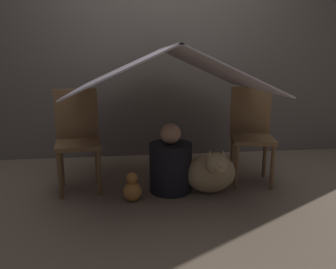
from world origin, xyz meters
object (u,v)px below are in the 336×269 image
object	(u,v)px
chair_right	(251,131)
person_front	(171,164)
chair_left	(78,136)
dog	(212,172)

from	to	relation	value
chair_right	person_front	world-z (taller)	chair_right
chair_left	chair_right	world-z (taller)	same
chair_left	dog	xyz separation A→B (m)	(1.10, -0.28, -0.27)
person_front	dog	xyz separation A→B (m)	(0.33, -0.11, -0.04)
chair_right	dog	xyz separation A→B (m)	(-0.43, -0.28, -0.27)
person_front	dog	bearing A→B (deg)	-18.63
chair_left	person_front	size ratio (longest dim) A/B	1.45
chair_right	dog	world-z (taller)	chair_right
chair_right	chair_left	bearing A→B (deg)	-169.17
person_front	dog	distance (m)	0.35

